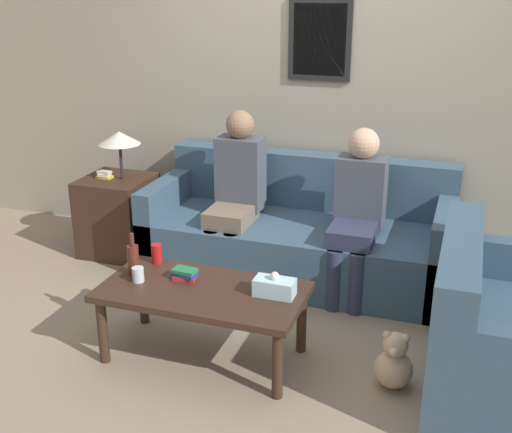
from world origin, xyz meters
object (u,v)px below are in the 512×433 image
(coffee_table, at_px, (203,298))
(person_right, at_px, (357,207))
(couch_main, at_px, (299,236))
(drinking_glass, at_px, (138,275))
(person_left, at_px, (236,188))
(wine_bottle, at_px, (133,259))
(teddy_bear, at_px, (394,363))

(coffee_table, bearing_deg, person_right, 59.30)
(couch_main, distance_m, drinking_glass, 1.50)
(drinking_glass, xyz_separation_m, person_left, (0.16, 1.22, 0.18))
(person_right, bearing_deg, couch_main, 158.61)
(wine_bottle, bearing_deg, person_right, 43.82)
(wine_bottle, distance_m, person_right, 1.59)
(wine_bottle, relative_size, teddy_bear, 0.79)
(person_left, bearing_deg, person_right, -2.86)
(drinking_glass, bearing_deg, person_left, 82.68)
(coffee_table, xyz_separation_m, person_right, (0.68, 1.14, 0.25))
(coffee_table, bearing_deg, wine_bottle, 174.71)
(coffee_table, height_order, person_right, person_right)
(coffee_table, relative_size, person_left, 0.96)
(wine_bottle, distance_m, person_left, 1.17)
(wine_bottle, height_order, drinking_glass, wine_bottle)
(couch_main, height_order, person_left, person_left)
(wine_bottle, height_order, teddy_bear, wine_bottle)
(couch_main, distance_m, teddy_bear, 1.55)
(couch_main, bearing_deg, person_right, -21.39)
(drinking_glass, distance_m, person_right, 1.60)
(person_left, height_order, teddy_bear, person_left)
(coffee_table, height_order, drinking_glass, drinking_glass)
(coffee_table, xyz_separation_m, teddy_bear, (1.11, 0.06, -0.25))
(person_left, xyz_separation_m, teddy_bear, (1.35, -1.12, -0.52))
(coffee_table, distance_m, drinking_glass, 0.41)
(coffee_table, bearing_deg, drinking_glass, -175.06)
(person_left, bearing_deg, wine_bottle, -101.26)
(coffee_table, xyz_separation_m, wine_bottle, (-0.47, 0.04, 0.16))
(couch_main, relative_size, teddy_bear, 6.67)
(coffee_table, relative_size, wine_bottle, 4.44)
(teddy_bear, bearing_deg, person_right, 111.81)
(coffee_table, height_order, person_left, person_left)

